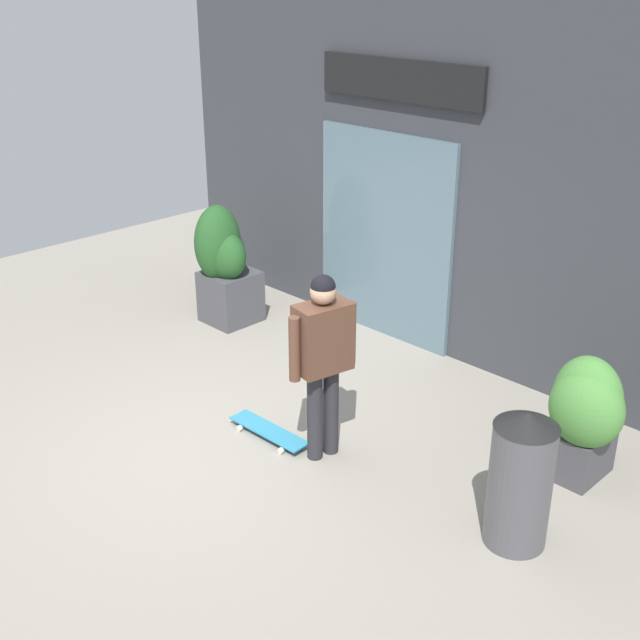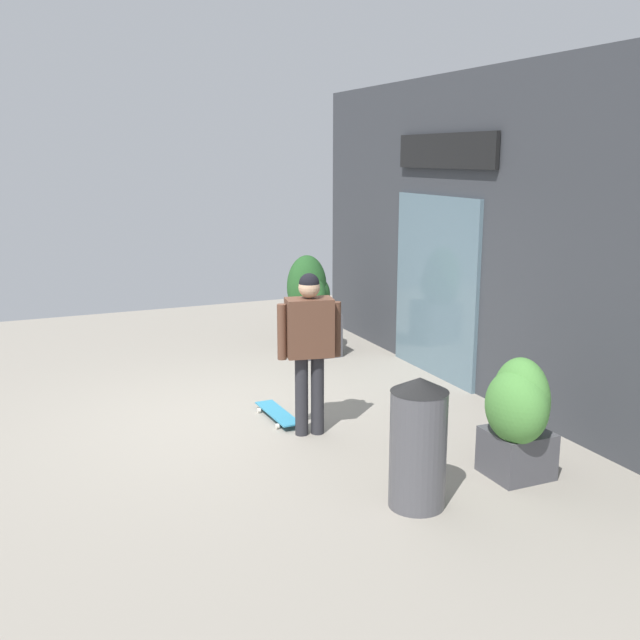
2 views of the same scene
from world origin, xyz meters
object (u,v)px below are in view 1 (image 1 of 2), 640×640
Objects in this scene: skateboarder at (323,349)px; planter_box_left at (223,262)px; planter_box_right at (584,415)px; trash_bin at (521,478)px; skateboard at (269,431)px.

planter_box_left is (-2.76, 1.17, -0.26)m from skateboarder.
planter_box_left is at bearing -11.93° from skateboarder.
trash_bin is (0.08, -1.02, -0.05)m from planter_box_right.
planter_box_left reaches higher than planter_box_right.
trash_bin reaches higher than skateboard.
skateboard is 2.64m from planter_box_right.
planter_box_left is (-2.23, 1.32, 0.67)m from skateboard.
planter_box_right is (1.68, 1.20, -0.40)m from skateboarder.
planter_box_left is at bearing 167.64° from trash_bin.
planter_box_left reaches higher than skateboard.
skateboarder reaches higher than skateboard.
skateboard is at bearing 26.78° from skateboarder.
skateboarder reaches higher than planter_box_right.
planter_box_left is 1.29× the size of planter_box_right.
skateboard is at bearing -148.53° from planter_box_right.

